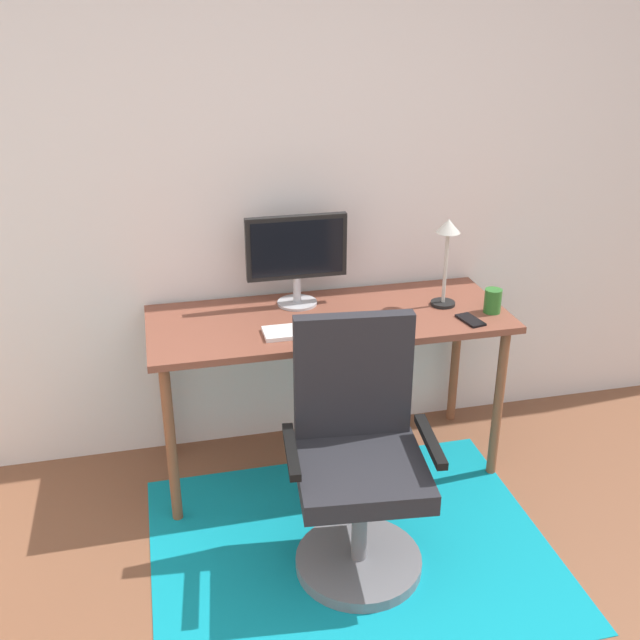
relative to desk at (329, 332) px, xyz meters
The scene contains 10 objects.
wall_back 0.72m from the desk, 77.05° to the left, with size 6.00×0.10×2.60m, color silver.
area_rug 0.92m from the desk, 94.92° to the right, with size 1.59×1.28×0.01m, color #0C8598.
desk is the anchor object (origin of this frame).
monitor 0.38m from the desk, 123.55° to the left, with size 0.45×0.18×0.41m.
keyboard 0.19m from the desk, 124.45° to the right, with size 0.43×0.13×0.02m, color white.
computer_mouse 0.30m from the desk, 32.55° to the right, with size 0.06×0.10×0.03m, color white.
coffee_cup 0.73m from the desk, ahead, with size 0.08×0.08×0.11m, color #296C28.
cell_phone 0.62m from the desk, 18.42° to the right, with size 0.07×0.14×0.01m, color black.
desk_lamp 0.64m from the desk, ahead, with size 0.11×0.11×0.40m.
office_chair 0.70m from the desk, 94.07° to the right, with size 0.58×0.52×0.99m.
Camera 1 is at (-0.80, -1.05, 2.08)m, focal length 41.62 mm.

